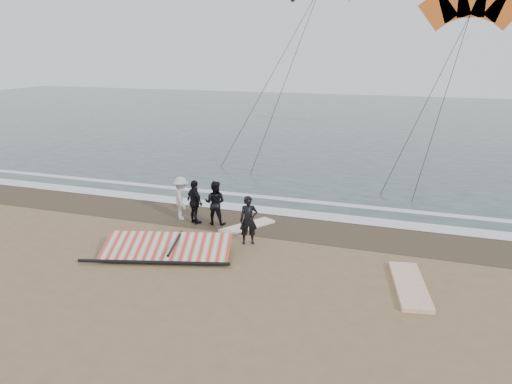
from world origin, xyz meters
TOP-DOWN VIEW (x-y plane):
  - ground at (0.00, 0.00)m, footprint 120.00×120.00m
  - sea at (0.00, 33.00)m, footprint 120.00×54.00m
  - wet_sand at (0.00, 4.50)m, footprint 120.00×2.80m
  - foam_near at (0.00, 5.90)m, footprint 120.00×0.90m
  - foam_far at (0.00, 7.60)m, footprint 120.00×0.45m
  - man_main at (-0.79, 2.46)m, footprint 0.69×0.59m
  - board_white at (4.32, 0.95)m, footprint 1.31×2.88m
  - board_cream at (-1.36, 3.88)m, footprint 1.59×2.13m
  - trio_cluster at (-3.35, 3.82)m, footprint 2.37×1.32m
  - sail_rig at (-2.86, 0.82)m, footprint 4.34×2.73m
  - kite_red at (6.15, 23.81)m, footprint 7.05×7.57m

SIDE VIEW (x-z plane):
  - ground at x=0.00m, z-range 0.00..0.00m
  - wet_sand at x=0.00m, z-range 0.00..0.01m
  - sea at x=0.00m, z-range 0.00..0.02m
  - foam_near at x=0.00m, z-range 0.02..0.03m
  - foam_far at x=0.00m, z-range 0.02..0.03m
  - board_cream at x=-1.36m, z-range 0.00..0.09m
  - board_white at x=4.32m, z-range 0.00..0.11m
  - sail_rig at x=-2.86m, z-range -0.06..0.45m
  - man_main at x=-0.79m, z-range 0.00..1.60m
  - trio_cluster at x=-3.35m, z-range -0.01..1.61m
  - kite_red at x=6.15m, z-range -0.11..17.03m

